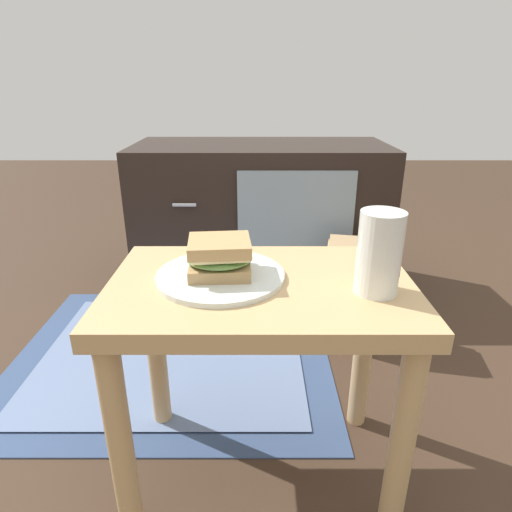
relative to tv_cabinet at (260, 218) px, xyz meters
The scene contains 8 objects.
ground_plane 0.99m from the tv_cabinet, 90.63° to the right, with size 8.00×8.00×0.00m, color #3D2B1E.
side_table 0.95m from the tv_cabinet, 90.63° to the right, with size 0.56×0.36×0.46m.
tv_cabinet is the anchor object (origin of this frame).
area_rug 0.66m from the tv_cabinet, 118.32° to the right, with size 0.97×0.81×0.01m.
plate 0.95m from the tv_cabinet, 95.23° to the right, with size 0.24×0.24×0.01m, color silver.
sandwich_front 0.96m from the tv_cabinet, 95.23° to the right, with size 0.13×0.11×0.07m.
beer_glass 1.04m from the tv_cabinet, 79.23° to the right, with size 0.08×0.08×0.14m.
paper_bag 0.53m from the tv_cabinet, 53.12° to the right, with size 0.23×0.19×0.34m.
Camera 1 is at (-0.01, -0.72, 0.80)m, focal length 30.30 mm.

